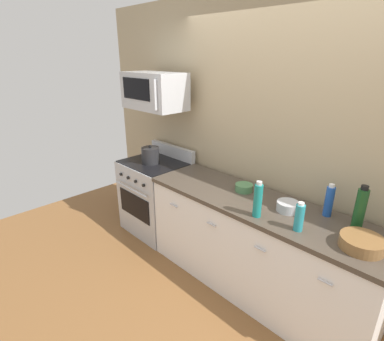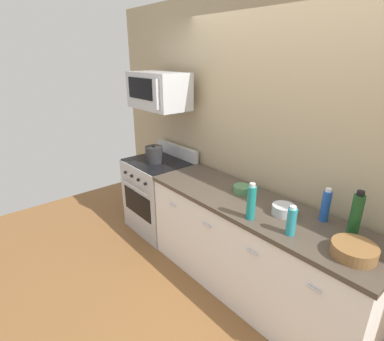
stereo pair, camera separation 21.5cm
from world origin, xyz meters
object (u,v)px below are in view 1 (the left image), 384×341
range_oven (156,196)px  bottle_soda_blue (329,201)px  bottle_sparkling_teal (258,200)px  bottle_dish_soap (299,217)px  stockpot (150,155)px  bottle_wine_green (360,209)px  microwave (154,91)px  bowl_wooden_salad (362,243)px  bowl_steel_prep (288,206)px  bowl_green_glaze (244,187)px

range_oven → bottle_soda_blue: 2.08m
bottle_sparkling_teal → range_oven: bearing=172.2°
bottle_dish_soap → stockpot: bearing=176.4°
bottle_soda_blue → stockpot: 2.01m
bottle_soda_blue → bottle_wine_green: (0.24, -0.05, 0.04)m
microwave → bowl_wooden_salad: (2.33, -0.13, -0.79)m
bottle_dish_soap → bottle_soda_blue: bottle_soda_blue is taller
bowl_wooden_salad → range_oven: bearing=177.9°
microwave → range_oven: bearing=-90.3°
bowl_wooden_salad → bowl_steel_prep: bearing=168.5°
bottle_wine_green → bowl_steel_prep: bottle_wine_green is taller
range_oven → stockpot: (0.00, -0.05, 0.55)m
bottle_wine_green → bowl_steel_prep: 0.52m
range_oven → bottle_wine_green: (2.23, 0.14, 0.62)m
bowl_green_glaze → bottle_dish_soap: bearing=-21.7°
microwave → bottle_wine_green: (2.23, 0.10, -0.66)m
bowl_steel_prep → bowl_green_glaze: (-0.49, 0.06, -0.01)m
bottle_sparkling_teal → bowl_green_glaze: (-0.36, 0.32, -0.11)m
bottle_soda_blue → bowl_green_glaze: (-0.74, -0.09, -0.09)m
bowl_green_glaze → stockpot: (-1.25, -0.15, 0.06)m
range_oven → bowl_green_glaze: (1.25, 0.10, 0.49)m
bottle_dish_soap → range_oven: bearing=174.8°
bottle_dish_soap → bottle_soda_blue: bearing=80.8°
bottle_soda_blue → bottle_sparkling_teal: bearing=-133.3°
bottle_dish_soap → bowl_wooden_salad: bottle_dish_soap is taller
bowl_steel_prep → stockpot: size_ratio=0.82×
bowl_green_glaze → bowl_steel_prep: bearing=-7.1°
bottle_sparkling_teal → stockpot: size_ratio=1.34×
bottle_sparkling_teal → bowl_green_glaze: bottle_sparkling_teal is taller
range_oven → bowl_green_glaze: 1.34m
bowl_steel_prep → range_oven: bearing=-178.8°
bottle_soda_blue → stockpot: bearing=-173.0°
stockpot → bowl_green_glaze: bearing=6.9°
stockpot → range_oven: bearing=90.0°
microwave → bottle_wine_green: bearing=2.5°
bowl_wooden_salad → bowl_green_glaze: size_ratio=1.69×
stockpot → bottle_wine_green: bearing=5.0°
bottle_wine_green → stockpot: bottle_wine_green is taller
range_oven → bowl_green_glaze: range_oven is taller
bottle_dish_soap → bottle_sparkling_teal: 0.33m
range_oven → stockpot: stockpot is taller
microwave → bottle_sparkling_teal: bearing=-9.3°
microwave → bottle_soda_blue: size_ratio=2.74×
bottle_wine_green → bottle_soda_blue: bearing=167.7°
bowl_green_glaze → stockpot: size_ratio=0.74×
bowl_wooden_salad → stockpot: stockpot is taller
bowl_wooden_salad → stockpot: size_ratio=1.25×
bottle_sparkling_teal → bowl_steel_prep: 0.30m
bottle_dish_soap → bowl_steel_prep: (-0.20, 0.21, -0.07)m
range_oven → bottle_wine_green: size_ratio=3.05×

